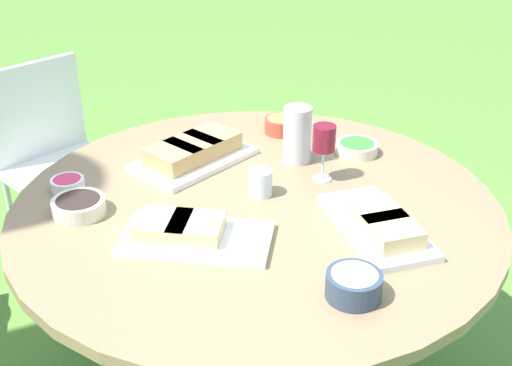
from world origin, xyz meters
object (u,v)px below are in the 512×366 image
chair_near_left (54,151)px  water_pitcher (297,134)px  wine_glass (324,140)px  dining_table (256,228)px

chair_near_left → water_pitcher: water_pitcher is taller
water_pitcher → wine_glass: 0.16m
chair_near_left → dining_table: bearing=-151.3°
dining_table → wine_glass: wine_glass is taller
dining_table → water_pitcher: size_ratio=7.60×
water_pitcher → chair_near_left: bearing=43.4°
water_pitcher → wine_glass: bearing=-169.6°
water_pitcher → dining_table: bearing=135.9°
dining_table → water_pitcher: (0.22, -0.21, 0.19)m
chair_near_left → wine_glass: wine_glass is taller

